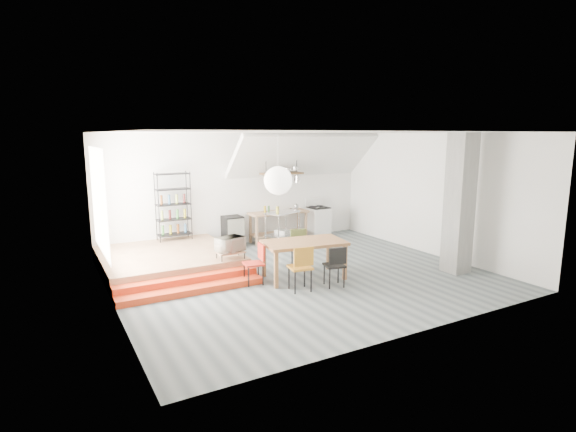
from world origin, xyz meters
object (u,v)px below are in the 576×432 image
dining_table (304,245)px  mini_fridge (233,232)px  rolling_cart (282,223)px  stove (318,221)px

dining_table → mini_fridge: (-0.30, 3.40, -0.31)m
rolling_cart → mini_fridge: 1.43m
dining_table → mini_fridge: size_ratio=2.15×
stove → mini_fridge: stove is taller
rolling_cart → mini_fridge: bearing=137.1°
stove → mini_fridge: size_ratio=1.33×
stove → dining_table: stove is taller
dining_table → rolling_cart: 3.08m
rolling_cart → stove: bearing=-5.5°
stove → rolling_cart: stove is taller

